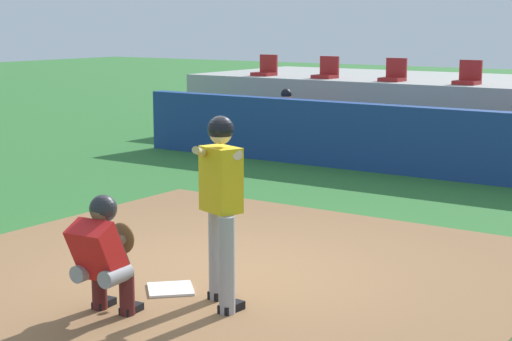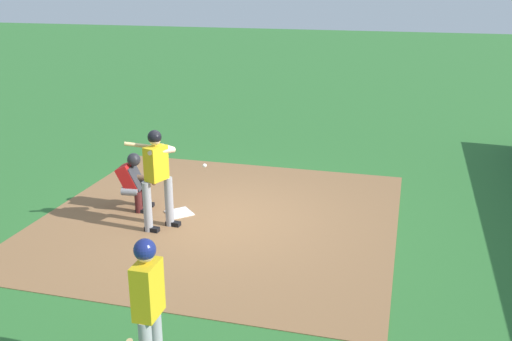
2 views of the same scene
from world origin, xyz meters
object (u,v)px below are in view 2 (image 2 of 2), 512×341
at_px(batter_at_plate, 157,173).
at_px(home_plate, 179,213).
at_px(on_deck_batter, 148,307).
at_px(catcher_crouched, 136,179).

bearing_deg(batter_at_plate, home_plate, 173.31).
xyz_separation_m(home_plate, on_deck_batter, (4.62, 1.59, 1.00)).
xyz_separation_m(home_plate, catcher_crouched, (-0.03, -0.87, 0.59)).
bearing_deg(on_deck_batter, home_plate, -161.03).
distance_m(batter_at_plate, catcher_crouched, 1.15).
height_order(batter_at_plate, on_deck_batter, batter_at_plate).
distance_m(home_plate, catcher_crouched, 1.05).
bearing_deg(batter_at_plate, on_deck_batter, 23.03).
bearing_deg(batter_at_plate, catcher_crouched, -132.35).
relative_size(home_plate, batter_at_plate, 0.24).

